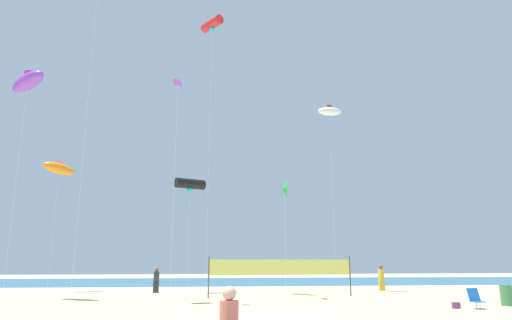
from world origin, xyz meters
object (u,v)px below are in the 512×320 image
kite_white_inflatable (330,112)px  beachgoer_charcoal_shirt (156,279)px  kite_red_tube (212,25)px  kite_green_delta (284,189)px  kite_black_tube (190,184)px  beachgoer_mustard_shirt (381,277)px  trash_barrel (507,295)px  folding_beach_chair (476,298)px  kite_orange_inflatable (59,169)px  kite_violet_inflatable (28,82)px  beach_handbag (456,305)px  volleyball_net (281,269)px  kite_violet_diamond (179,87)px

kite_white_inflatable → beachgoer_charcoal_shirt: bearing=178.1°
kite_red_tube → kite_green_delta: kite_red_tube is taller
kite_black_tube → beachgoer_mustard_shirt: bearing=4.2°
trash_barrel → kite_white_inflatable: size_ratio=0.07×
beachgoer_mustard_shirt → folding_beach_chair: bearing=-144.7°
kite_red_tube → kite_orange_inflatable: (-10.90, 3.90, -10.10)m
kite_black_tube → kite_violet_inflatable: kite_violet_inflatable is taller
beach_handbag → volleyball_net: bearing=132.3°
kite_red_tube → volleyball_net: bearing=-28.0°
beachgoer_mustard_shirt → beachgoer_charcoal_shirt: bearing=131.0°
kite_black_tube → beachgoer_charcoal_shirt: bearing=171.5°
kite_black_tube → kite_red_tube: bearing=-56.8°
kite_black_tube → kite_violet_diamond: size_ratio=0.66×
trash_barrel → volleyball_net: volleyball_net is taller
volleyball_net → kite_red_tube: (-4.48, 2.38, 17.17)m
beachgoer_mustard_shirt → kite_violet_diamond: kite_violet_diamond is taller
kite_green_delta → kite_white_inflatable: (4.53, 5.57, 6.88)m
kite_orange_inflatable → kite_red_tube: bearing=-19.7°
volleyball_net → kite_black_tube: 9.21m
beach_handbag → folding_beach_chair: bearing=-13.1°
folding_beach_chair → kite_black_tube: kite_black_tube is taller
kite_red_tube → kite_green_delta: size_ratio=2.83×
kite_red_tube → kite_violet_diamond: bearing=-104.5°
folding_beach_chair → volleyball_net: 10.75m
kite_violet_inflatable → kite_black_tube: bearing=25.4°
trash_barrel → kite_white_inflatable: 17.38m
folding_beach_chair → kite_violet_diamond: kite_violet_diamond is taller
volleyball_net → beachgoer_charcoal_shirt: bearing=149.3°
kite_green_delta → kite_orange_inflatable: bearing=153.6°
beach_handbag → kite_orange_inflatable: size_ratio=0.04×
beachgoer_charcoal_shirt → beach_handbag: bearing=137.7°
folding_beach_chair → kite_red_tube: bearing=158.7°
kite_red_tube → kite_white_inflatable: (9.02, 1.84, -5.65)m
kite_orange_inflatable → kite_white_inflatable: size_ratio=0.68×
beach_handbag → kite_orange_inflatable: (-22.08, 13.66, 8.57)m
beachgoer_mustard_shirt → kite_orange_inflatable: kite_orange_inflatable is taller
beachgoer_mustard_shirt → volleyball_net: volleyball_net is taller
kite_green_delta → trash_barrel: bearing=-27.4°
folding_beach_chair → kite_white_inflatable: bearing=122.5°
kite_green_delta → kite_white_inflatable: size_ratio=0.50×
volleyball_net → beach_handbag: bearing=-47.7°
trash_barrel → kite_red_tube: kite_red_tube is taller
beachgoer_charcoal_shirt → kite_white_inflatable: (12.36, -0.41, 12.26)m
beach_handbag → kite_black_tube: bearing=136.8°
folding_beach_chair → trash_barrel: size_ratio=0.92×
beachgoer_mustard_shirt → kite_red_tube: (-12.76, -2.96, 17.83)m
volleyball_net → kite_violet_inflatable: 19.14m
beachgoer_mustard_shirt → trash_barrel: beachgoer_mustard_shirt is taller
beach_handbag → kite_white_inflatable: (-2.16, 11.59, 13.02)m
volleyball_net → kite_red_tube: 17.90m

